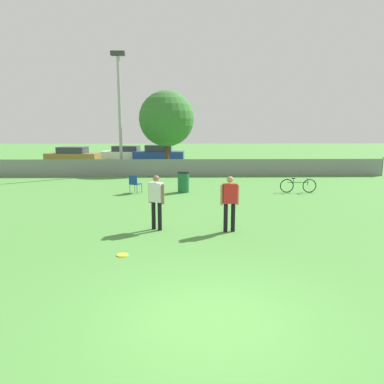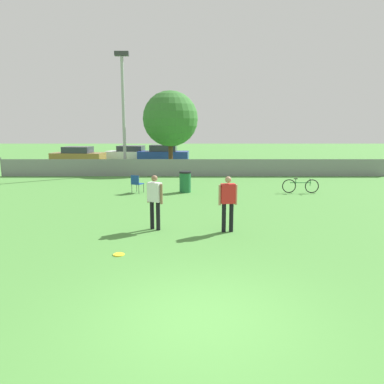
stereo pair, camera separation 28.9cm
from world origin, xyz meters
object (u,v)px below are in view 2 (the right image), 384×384
object	(u,v)px
frisbee_disc	(120,254)
trash_bin	(186,182)
light_pole	(124,103)
parked_car_tan	(79,155)
player_thrower_red	(229,200)
folding_chair_sideline	(138,183)
bicycle_sideline	(302,186)
parked_car_white	(132,153)
player_receiver_white	(156,198)
tree_near_pole	(171,119)
parked_car_blue	(165,154)

from	to	relation	value
frisbee_disc	trash_bin	world-z (taller)	trash_bin
light_pole	parked_car_tan	size ratio (longest dim) A/B	1.73
player_thrower_red	folding_chair_sideline	xyz separation A→B (m)	(-3.78, 6.69, -0.50)
bicycle_sideline	light_pole	bearing A→B (deg)	146.16
player_thrower_red	bicycle_sideline	world-z (taller)	player_thrower_red
trash_bin	parked_car_tan	bearing A→B (deg)	124.08
bicycle_sideline	frisbee_disc	bearing A→B (deg)	-126.76
frisbee_disc	parked_car_tan	distance (m)	24.28
folding_chair_sideline	trash_bin	bearing A→B (deg)	-148.14
frisbee_disc	bicycle_sideline	bearing A→B (deg)	50.93
trash_bin	parked_car_white	world-z (taller)	parked_car_white
frisbee_disc	parked_car_tan	size ratio (longest dim) A/B	0.06
player_receiver_white	parked_car_white	xyz separation A→B (m)	(-4.44, 23.01, -0.33)
player_receiver_white	light_pole	bearing A→B (deg)	134.18
folding_chair_sideline	tree_near_pole	bearing A→B (deg)	-70.45
folding_chair_sideline	player_thrower_red	bearing A→B (deg)	146.25
player_thrower_red	frisbee_disc	world-z (taller)	player_thrower_red
player_receiver_white	parked_car_white	bearing A→B (deg)	131.32
player_thrower_red	tree_near_pole	bearing A→B (deg)	92.67
player_receiver_white	parked_car_blue	xyz separation A→B (m)	(-1.38, 22.00, -0.30)
trash_bin	bicycle_sideline	bearing A→B (deg)	-2.18
player_thrower_red	player_receiver_white	world-z (taller)	same
parked_car_blue	light_pole	bearing A→B (deg)	-99.76
tree_near_pole	bicycle_sideline	size ratio (longest dim) A/B	3.20
frisbee_disc	parked_car_blue	bearing A→B (deg)	91.60
folding_chair_sideline	parked_car_blue	distance (m)	15.57
light_pole	parked_car_white	world-z (taller)	light_pole
frisbee_disc	bicycle_sideline	world-z (taller)	bicycle_sideline
light_pole	parked_car_blue	bearing A→B (deg)	77.06
player_thrower_red	bicycle_sideline	bearing A→B (deg)	51.26
tree_near_pole	parked_car_white	size ratio (longest dim) A/B	1.23
bicycle_sideline	parked_car_white	size ratio (longest dim) A/B	0.38
player_thrower_red	folding_chair_sideline	bearing A→B (deg)	112.68
trash_bin	player_receiver_white	bearing A→B (deg)	-97.11
tree_near_pole	parked_car_tan	world-z (taller)	tree_near_pole
folding_chair_sideline	parked_car_tan	xyz separation A→B (m)	(-7.09, 14.16, 0.18)
tree_near_pole	frisbee_disc	size ratio (longest dim) A/B	19.40
light_pole	player_receiver_white	distance (m)	14.43
frisbee_disc	parked_car_blue	distance (m)	24.37
parked_car_white	folding_chair_sideline	bearing A→B (deg)	-73.48
light_pole	frisbee_disc	world-z (taller)	light_pole
player_receiver_white	bicycle_sideline	size ratio (longest dim) A/B	0.98
parked_car_tan	trash_bin	bearing A→B (deg)	-49.59
tree_near_pole	parked_car_white	world-z (taller)	tree_near_pole
light_pole	trash_bin	world-z (taller)	light_pole
tree_near_pole	parked_car_blue	size ratio (longest dim) A/B	1.24
player_thrower_red	parked_car_blue	distance (m)	22.56
light_pole	tree_near_pole	world-z (taller)	light_pole
tree_near_pole	parked_car_tan	bearing A→B (deg)	148.32
frisbee_disc	parked_car_white	bearing A→B (deg)	98.37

